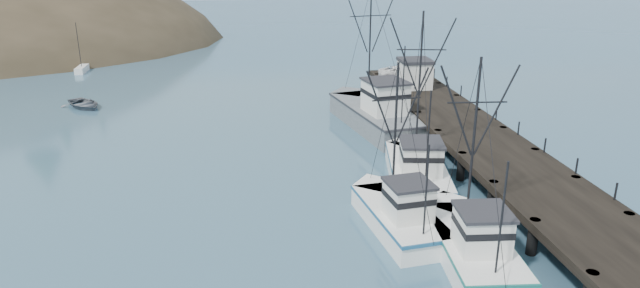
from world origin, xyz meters
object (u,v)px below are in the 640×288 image
object	(u,v)px
trawler_mid	(398,214)
trawler_far	(417,168)
pickup_truck	(403,73)
work_vessel	(375,113)
pier_shed	(415,73)
motorboat	(84,107)
trawler_near	(470,242)
pier	(470,132)

from	to	relation	value
trawler_mid	trawler_far	size ratio (longest dim) A/B	0.83
pickup_truck	work_vessel	bearing A→B (deg)	155.85
work_vessel	pickup_truck	size ratio (longest dim) A/B	2.97
trawler_far	pickup_truck	xyz separation A→B (m)	(4.95, 21.53, 1.87)
trawler_far	pier_shed	size ratio (longest dim) A/B	3.62
trawler_mid	motorboat	world-z (taller)	trawler_mid
trawler_near	pier_shed	bearing A→B (deg)	79.14
pier_shed	motorboat	distance (m)	32.77
pier	motorboat	xyz separation A→B (m)	(-32.72, 17.84, -1.69)
pier	trawler_far	bearing A→B (deg)	-141.04
pier_shed	work_vessel	bearing A→B (deg)	-132.53
pickup_truck	trawler_mid	bearing A→B (deg)	168.46
work_vessel	motorboat	world-z (taller)	work_vessel
trawler_near	trawler_far	distance (m)	10.25
trawler_near	pickup_truck	xyz separation A→B (m)	(5.23, 31.78, 1.87)
trawler_mid	pier_shed	xyz separation A→B (m)	(8.26, 24.57, 2.60)
trawler_near	trawler_mid	size ratio (longest dim) A/B	1.09
trawler_mid	trawler_far	world-z (taller)	trawler_far
motorboat	pier_shed	bearing A→B (deg)	-44.90
pickup_truck	motorboat	bearing A→B (deg)	93.03
trawler_near	trawler_mid	world-z (taller)	trawler_near
pier	pier_shed	bearing A→B (deg)	91.80
pickup_truck	motorboat	xyz separation A→B (m)	(-32.11, 0.81, -2.69)
trawler_near	trawler_mid	xyz separation A→B (m)	(-2.84, 3.66, -0.00)
trawler_near	pier_shed	world-z (taller)	trawler_near
trawler_far	work_vessel	xyz separation A→B (m)	(-0.11, 12.25, 0.41)
pier_shed	pickup_truck	size ratio (longest dim) A/B	0.65
trawler_mid	trawler_far	distance (m)	7.29
pickup_truck	motorboat	distance (m)	32.23
pier	trawler_far	xyz separation A→B (m)	(-5.56, -4.50, -0.87)
trawler_far	pier_shed	bearing A→B (deg)	74.05
trawler_far	pier_shed	world-z (taller)	trawler_far
pier	trawler_mid	xyz separation A→B (m)	(-8.68, -11.09, -0.87)
pier_shed	trawler_far	bearing A→B (deg)	-105.95
trawler_mid	pickup_truck	bearing A→B (deg)	73.99
trawler_near	work_vessel	size ratio (longest dim) A/B	0.72
trawler_mid	motorboat	distance (m)	37.62
trawler_near	trawler_far	xyz separation A→B (m)	(0.28, 10.25, 0.00)
pier_shed	pickup_truck	world-z (taller)	pier_shed
work_vessel	pier_shed	bearing A→B (deg)	47.47
trawler_near	work_vessel	bearing A→B (deg)	89.58
trawler_mid	pickup_truck	xyz separation A→B (m)	(8.07, 28.12, 1.87)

